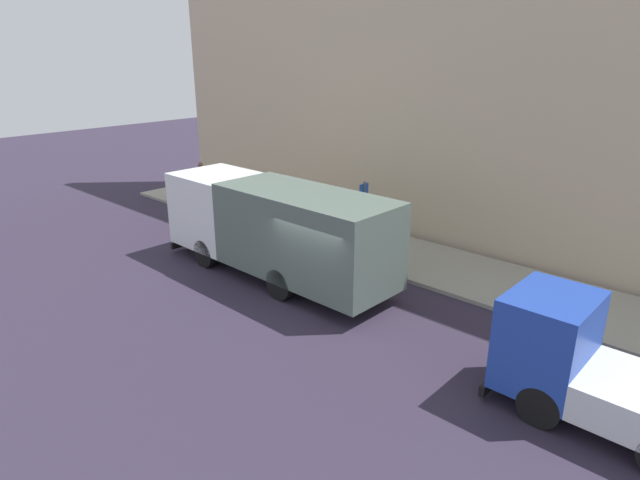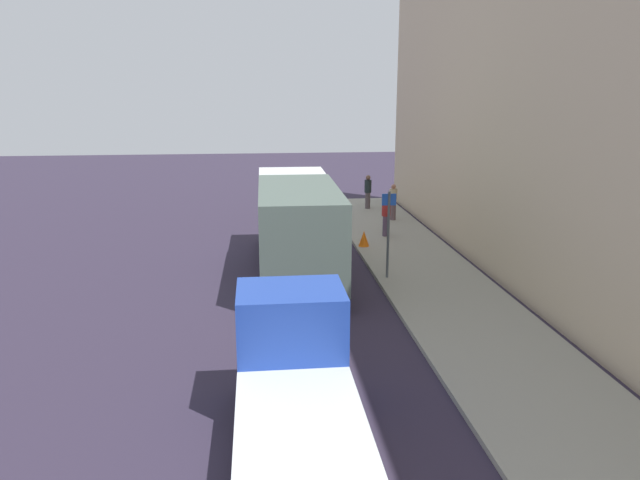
{
  "view_description": "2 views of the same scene",
  "coord_description": "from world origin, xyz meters",
  "px_view_note": "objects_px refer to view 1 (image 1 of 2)",
  "views": [
    {
      "loc": [
        -10.18,
        -9.25,
        6.87
      ],
      "look_at": [
        0.88,
        0.89,
        1.55
      ],
      "focal_mm": 30.31,
      "sensor_mm": 36.0,
      "label": 1
    },
    {
      "loc": [
        -0.67,
        -16.49,
        5.86
      ],
      "look_at": [
        1.3,
        1.9,
        1.2
      ],
      "focal_mm": 33.88,
      "sensor_mm": 36.0,
      "label": 2
    }
  ],
  "objects_px": {
    "large_utility_truck": "(275,226)",
    "street_sign_post": "(364,215)",
    "pedestrian_third": "(201,178)",
    "traffic_cone_orange": "(282,228)",
    "small_flatbed_truck": "(602,374)",
    "pedestrian_walking": "(277,200)",
    "pedestrian_standing": "(248,185)"
  },
  "relations": [
    {
      "from": "traffic_cone_orange",
      "to": "street_sign_post",
      "type": "bearing_deg",
      "value": -89.36
    },
    {
      "from": "small_flatbed_truck",
      "to": "street_sign_post",
      "type": "bearing_deg",
      "value": 67.9
    },
    {
      "from": "pedestrian_walking",
      "to": "pedestrian_third",
      "type": "relative_size",
      "value": 1.01
    },
    {
      "from": "pedestrian_third",
      "to": "small_flatbed_truck",
      "type": "bearing_deg",
      "value": 175.11
    },
    {
      "from": "large_utility_truck",
      "to": "traffic_cone_orange",
      "type": "bearing_deg",
      "value": 43.77
    },
    {
      "from": "large_utility_truck",
      "to": "pedestrian_third",
      "type": "relative_size",
      "value": 5.19
    },
    {
      "from": "large_utility_truck",
      "to": "street_sign_post",
      "type": "relative_size",
      "value": 3.14
    },
    {
      "from": "pedestrian_third",
      "to": "street_sign_post",
      "type": "bearing_deg",
      "value": -178.24
    },
    {
      "from": "pedestrian_standing",
      "to": "large_utility_truck",
      "type": "bearing_deg",
      "value": 162.93
    },
    {
      "from": "pedestrian_standing",
      "to": "pedestrian_third",
      "type": "relative_size",
      "value": 0.98
    },
    {
      "from": "traffic_cone_orange",
      "to": "large_utility_truck",
      "type": "bearing_deg",
      "value": -136.96
    },
    {
      "from": "pedestrian_standing",
      "to": "street_sign_post",
      "type": "height_order",
      "value": "street_sign_post"
    },
    {
      "from": "large_utility_truck",
      "to": "traffic_cone_orange",
      "type": "distance_m",
      "value": 3.89
    },
    {
      "from": "small_flatbed_truck",
      "to": "traffic_cone_orange",
      "type": "height_order",
      "value": "small_flatbed_truck"
    },
    {
      "from": "large_utility_truck",
      "to": "pedestrian_walking",
      "type": "distance_m",
      "value": 5.58
    },
    {
      "from": "traffic_cone_orange",
      "to": "pedestrian_standing",
      "type": "bearing_deg",
      "value": 64.67
    },
    {
      "from": "large_utility_truck",
      "to": "traffic_cone_orange",
      "type": "xyz_separation_m",
      "value": [
        2.69,
        2.51,
        -1.28
      ]
    },
    {
      "from": "small_flatbed_truck",
      "to": "street_sign_post",
      "type": "relative_size",
      "value": 1.82
    },
    {
      "from": "large_utility_truck",
      "to": "pedestrian_third",
      "type": "height_order",
      "value": "large_utility_truck"
    },
    {
      "from": "small_flatbed_truck",
      "to": "street_sign_post",
      "type": "height_order",
      "value": "street_sign_post"
    },
    {
      "from": "large_utility_truck",
      "to": "street_sign_post",
      "type": "bearing_deg",
      "value": -25.72
    },
    {
      "from": "street_sign_post",
      "to": "small_flatbed_truck",
      "type": "bearing_deg",
      "value": -112.17
    },
    {
      "from": "pedestrian_standing",
      "to": "traffic_cone_orange",
      "type": "xyz_separation_m",
      "value": [
        -2.12,
        -4.48,
        -0.55
      ]
    },
    {
      "from": "large_utility_truck",
      "to": "pedestrian_third",
      "type": "distance_m",
      "value": 10.57
    },
    {
      "from": "traffic_cone_orange",
      "to": "street_sign_post",
      "type": "relative_size",
      "value": 0.21
    },
    {
      "from": "small_flatbed_truck",
      "to": "traffic_cone_orange",
      "type": "bearing_deg",
      "value": 74.64
    },
    {
      "from": "pedestrian_walking",
      "to": "traffic_cone_orange",
      "type": "distance_m",
      "value": 1.97
    },
    {
      "from": "small_flatbed_truck",
      "to": "traffic_cone_orange",
      "type": "distance_m",
      "value": 12.78
    },
    {
      "from": "large_utility_truck",
      "to": "pedestrian_standing",
      "type": "distance_m",
      "value": 8.51
    },
    {
      "from": "small_flatbed_truck",
      "to": "traffic_cone_orange",
      "type": "xyz_separation_m",
      "value": [
        3.4,
        12.31,
        -0.66
      ]
    },
    {
      "from": "pedestrian_walking",
      "to": "pedestrian_standing",
      "type": "relative_size",
      "value": 1.03
    },
    {
      "from": "pedestrian_standing",
      "to": "pedestrian_third",
      "type": "bearing_deg",
      "value": 30.9
    }
  ]
}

